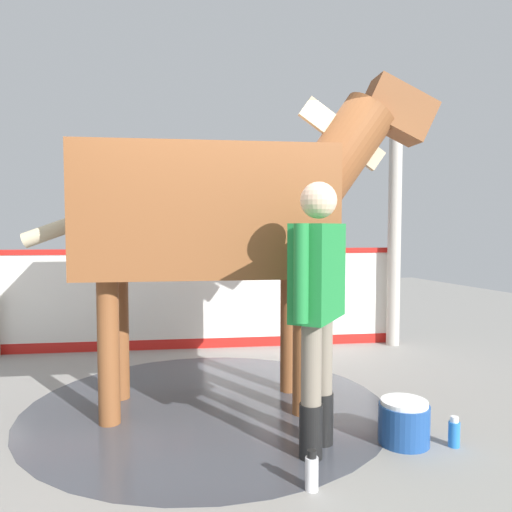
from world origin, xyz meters
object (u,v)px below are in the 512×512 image
Objects in this scene: handler at (318,296)px; bottle_shampoo at (312,472)px; horse at (222,212)px; wash_bucket at (404,422)px; bottle_spray at (454,433)px.

handler is 1.05m from bottle_shampoo.
horse is 9.64× the size of wash_bucket.
bottle_spray is (0.17, -1.14, -0.01)m from bottle_shampoo.
wash_bucket reaches higher than bottle_spray.
bottle_shampoo is (-0.33, 0.85, -0.04)m from wash_bucket.
handler is at bearing -29.67° from bottle_shampoo.
wash_bucket is at bearing -68.95° from bottle_shampoo.
bottle_spray is at bearing -118.26° from wash_bucket.
horse reaches higher than bottle_shampoo.
handler is at bearing -57.82° from horse.
wash_bucket is at bearing 61.74° from bottle_spray.
horse is 2.06m from wash_bucket.
wash_bucket is (-0.10, -0.61, -0.88)m from handler.
horse is 16.08× the size of bottle_spray.
handler is 7.71× the size of bottle_shampoo.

